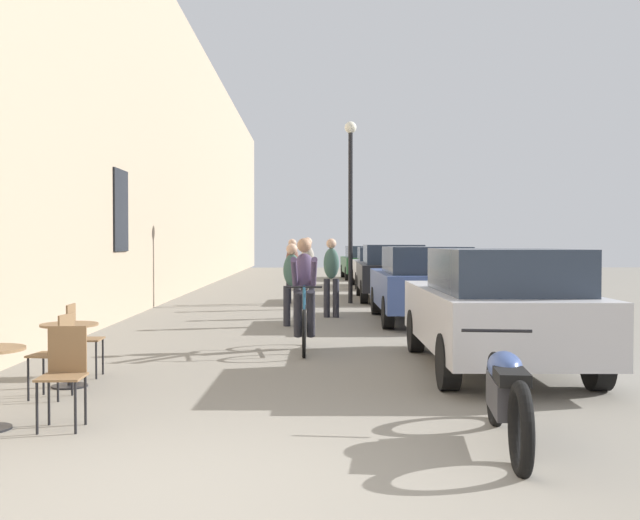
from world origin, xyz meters
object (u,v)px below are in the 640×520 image
object	(u,v)px
cafe_chair_near_toward_wall	(64,369)
cyclist_on_bicycle	(304,297)
parked_car_second	(422,283)
cafe_chair_mid_toward_wall	(80,335)
street_lamp	(351,188)
parked_car_fifth	(363,262)
cafe_table_mid	(69,341)
pedestrian_furthest	(292,267)
cafe_chair_mid_toward_street	(57,349)
parked_car_fourth	(378,266)
pedestrian_mid	(331,273)
pedestrian_far	(308,269)
parked_car_third	(391,271)
pedestrian_near	(292,280)
parked_car_nearest	(496,307)
parked_motorcycle	(507,395)

from	to	relation	value
cafe_chair_near_toward_wall	cyclist_on_bicycle	size ratio (longest dim) A/B	0.51
parked_car_second	cafe_chair_mid_toward_wall	bearing A→B (deg)	-129.34
street_lamp	parked_car_fifth	size ratio (longest dim) A/B	1.16
cafe_table_mid	cafe_chair_mid_toward_wall	bearing A→B (deg)	96.96
cyclist_on_bicycle	pedestrian_furthest	bearing A→B (deg)	92.52
cafe_chair_mid_toward_street	cafe_table_mid	bearing A→B (deg)	96.81
cafe_chair_mid_toward_street	parked_car_fourth	world-z (taller)	parked_car_fourth
cafe_table_mid	pedestrian_mid	size ratio (longest dim) A/B	0.42
parked_car_fourth	pedestrian_far	bearing A→B (deg)	-105.89
pedestrian_mid	parked_car_third	xyz separation A→B (m)	(1.86, 4.99, -0.16)
pedestrian_near	parked_car_third	xyz separation A→B (m)	(2.68, 6.69, -0.09)
cafe_chair_near_toward_wall	cyclist_on_bicycle	bearing A→B (deg)	65.87
cafe_chair_near_toward_wall	parked_car_fifth	distance (m)	27.20
cafe_table_mid	parked_car_fifth	xyz separation A→B (m)	(5.12, 24.95, 0.25)
pedestrian_near	pedestrian_far	xyz separation A→B (m)	(0.30, 3.71, 0.09)
cafe_chair_near_toward_wall	pedestrian_furthest	size ratio (longest dim) A/B	0.51
parked_car_nearest	parked_car_third	size ratio (longest dim) A/B	0.99
cafe_chair_near_toward_wall	cafe_table_mid	xyz separation A→B (m)	(-0.55, 1.86, 0.00)
pedestrian_near	parked_car_fourth	world-z (taller)	pedestrian_near
cyclist_on_bicycle	pedestrian_far	world-z (taller)	pedestrian_far
cyclist_on_bicycle	parked_car_second	distance (m)	4.73
cafe_table_mid	parked_car_second	xyz separation A→B (m)	(5.05, 6.88, 0.29)
pedestrian_mid	parked_car_third	bearing A→B (deg)	69.51
cafe_table_mid	parked_motorcycle	distance (m)	4.99
parked_car_second	parked_car_third	xyz separation A→B (m)	(0.01, 5.89, 0.01)
pedestrian_near	pedestrian_mid	size ratio (longest dim) A/B	0.94
pedestrian_near	parked_car_third	size ratio (longest dim) A/B	0.36
cafe_chair_mid_toward_wall	parked_car_fifth	distance (m)	24.88
cyclist_on_bicycle	pedestrian_near	world-z (taller)	cyclist_on_bicycle
cafe_table_mid	pedestrian_furthest	bearing A→B (deg)	78.95
cafe_chair_mid_toward_street	street_lamp	xyz separation A→B (m)	(3.76, 12.21, 2.59)
cafe_chair_mid_toward_street	cyclist_on_bicycle	distance (m)	4.31
pedestrian_mid	parked_car_third	size ratio (longest dim) A/B	0.39
pedestrian_far	parked_car_fourth	world-z (taller)	pedestrian_far
pedestrian_far	pedestrian_furthest	xyz separation A→B (m)	(-0.42, 1.79, -0.02)
pedestrian_near	pedestrian_furthest	bearing A→B (deg)	91.24
pedestrian_far	pedestrian_furthest	distance (m)	1.84
cafe_chair_mid_toward_street	parked_car_second	distance (m)	9.01
cyclist_on_bicycle	pedestrian_near	xyz separation A→B (m)	(-0.27, 3.27, 0.10)
cafe_chair_mid_toward_street	cyclist_on_bicycle	size ratio (longest dim) A/B	0.51
street_lamp	parked_car_nearest	distance (m)	10.86
parked_car_second	parked_car_third	world-z (taller)	parked_car_third
parked_car_fifth	parked_car_nearest	bearing A→B (deg)	-89.99
pedestrian_furthest	parked_car_fifth	world-z (taller)	pedestrian_furthest
parked_car_fourth	parked_motorcycle	distance (m)	21.25
cafe_chair_mid_toward_wall	parked_car_nearest	bearing A→B (deg)	4.62
cafe_chair_near_toward_wall	parked_car_second	xyz separation A→B (m)	(4.50, 8.74, 0.29)
cafe_chair_mid_toward_street	cyclist_on_bicycle	xyz separation A→B (m)	(2.57, 3.44, 0.29)
cafe_chair_near_toward_wall	pedestrian_near	size ratio (longest dim) A/B	0.55
cafe_table_mid	pedestrian_near	size ratio (longest dim) A/B	0.44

